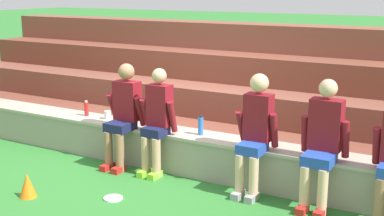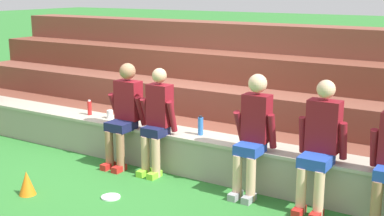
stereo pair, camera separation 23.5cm
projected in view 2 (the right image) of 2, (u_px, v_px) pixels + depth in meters
ground_plane at (143, 168)px, 7.04m from camera, size 80.00×80.00×0.00m
stone_seating_wall at (153, 144)px, 7.16m from camera, size 7.86×0.50×0.52m
brick_bleachers at (220, 93)px, 8.64m from camera, size 9.71×2.51×1.79m
person_left_of_center at (124, 112)px, 6.99m from camera, size 0.53×0.57×1.40m
person_center at (157, 119)px, 6.70m from camera, size 0.49×0.47×1.39m
person_right_of_center at (253, 132)px, 6.00m from camera, size 0.49×0.56×1.43m
person_far_right at (320, 142)px, 5.61m from camera, size 0.54×0.60×1.43m
water_bottle_mid_left at (90, 108)px, 7.74m from camera, size 0.06×0.06×0.23m
water_bottle_mid_right at (201, 126)px, 6.69m from camera, size 0.07×0.07×0.25m
plastic_cup_right_end at (110, 114)px, 7.55m from camera, size 0.09×0.09×0.12m
frisbee at (111, 197)px, 6.03m from camera, size 0.22×0.22×0.02m
sports_cone at (27, 183)px, 6.10m from camera, size 0.20×0.20×0.29m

